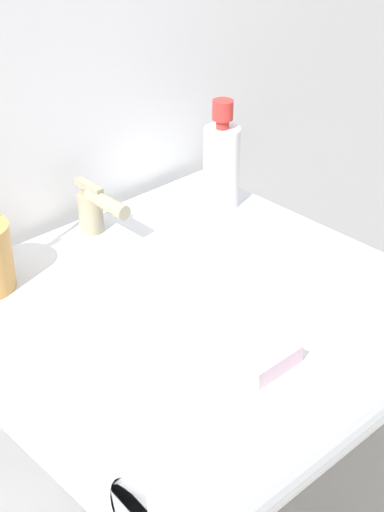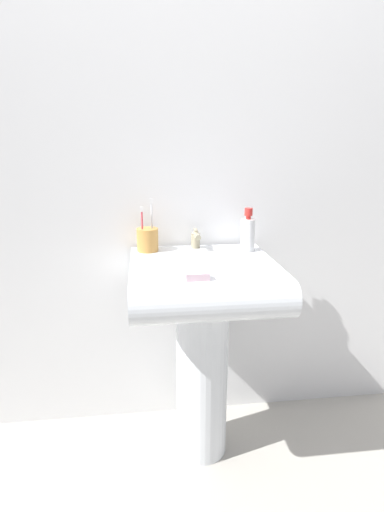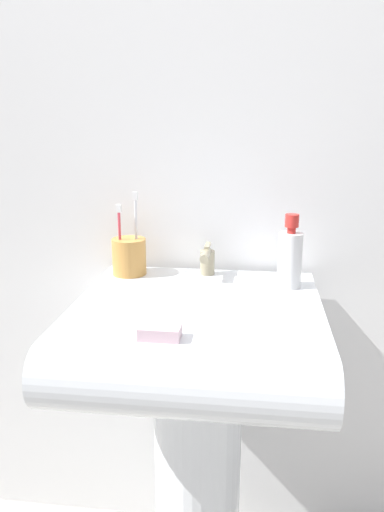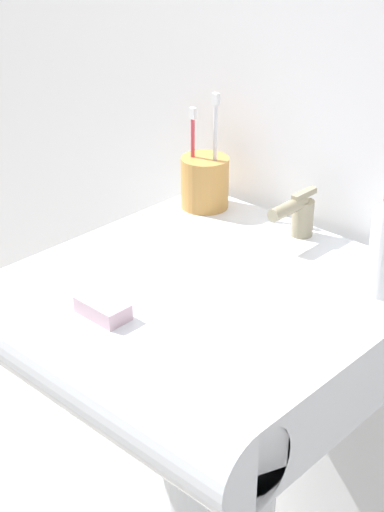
# 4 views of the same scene
# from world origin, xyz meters

# --- Properties ---
(wall_back) EXTENTS (5.00, 0.05, 2.40)m
(wall_back) POSITION_xyz_m (0.00, 0.29, 1.20)
(wall_back) COLOR white
(wall_back) RESTS_ON ground
(sink_pedestal) EXTENTS (0.21, 0.21, 0.71)m
(sink_pedestal) POSITION_xyz_m (0.00, 0.00, 0.35)
(sink_pedestal) COLOR white
(sink_pedestal) RESTS_ON ground
(sink_basin) EXTENTS (0.54, 0.55, 0.13)m
(sink_basin) POSITION_xyz_m (0.00, -0.05, 0.77)
(sink_basin) COLOR white
(sink_basin) RESTS_ON sink_pedestal
(faucet) EXTENTS (0.04, 0.11, 0.08)m
(faucet) POSITION_xyz_m (0.00, 0.19, 0.87)
(faucet) COLOR tan
(faucet) RESTS_ON sink_basin
(toothbrush_cup) EXTENTS (0.09, 0.09, 0.21)m
(toothbrush_cup) POSITION_xyz_m (-0.20, 0.18, 0.88)
(toothbrush_cup) COLOR #D19347
(toothbrush_cup) RESTS_ON sink_basin
(soap_bottle) EXTENTS (0.06, 0.06, 0.18)m
(soap_bottle) POSITION_xyz_m (0.20, 0.13, 0.90)
(soap_bottle) COLOR white
(soap_bottle) RESTS_ON sink_basin
(bar_soap) EXTENTS (0.08, 0.04, 0.02)m
(bar_soap) POSITION_xyz_m (-0.05, -0.20, 0.84)
(bar_soap) COLOR silver
(bar_soap) RESTS_ON sink_basin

